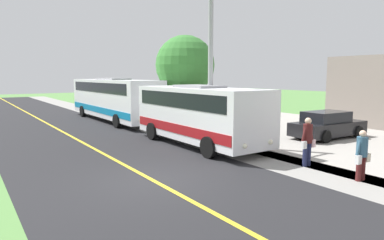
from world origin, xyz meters
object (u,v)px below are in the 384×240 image
(pedestrian_with_bags, at_px, (362,154))
(tree_curbside, at_px, (185,65))
(shuttle_bus_front, at_px, (199,112))
(street_light_pole, at_px, (209,54))
(transit_bus_rear, at_px, (113,97))
(pedestrian_waiting, at_px, (307,140))
(parked_car_near, at_px, (327,125))

(pedestrian_with_bags, distance_m, tree_curbside, 13.67)
(shuttle_bus_front, height_order, street_light_pole, street_light_pole)
(shuttle_bus_front, xyz_separation_m, street_light_pole, (-0.30, 0.34, 2.78))
(transit_bus_rear, xyz_separation_m, pedestrian_with_bags, (-0.99, 18.66, -0.87))
(pedestrian_waiting, height_order, parked_car_near, pedestrian_waiting)
(shuttle_bus_front, height_order, parked_car_near, shuttle_bus_front)
(transit_bus_rear, relative_size, pedestrian_with_bags, 7.32)
(parked_car_near, relative_size, tree_curbside, 0.75)
(shuttle_bus_front, bearing_deg, pedestrian_with_bags, 97.07)
(transit_bus_rear, distance_m, parked_car_near, 15.15)
(pedestrian_with_bags, xyz_separation_m, pedestrian_waiting, (-0.06, -2.11, 0.11))
(pedestrian_waiting, height_order, street_light_pole, street_light_pole)
(pedestrian_with_bags, xyz_separation_m, parked_car_near, (-5.88, -5.20, -0.19))
(shuttle_bus_front, relative_size, pedestrian_with_bags, 4.91)
(transit_bus_rear, bearing_deg, tree_curbside, 117.63)
(shuttle_bus_front, distance_m, tree_curbside, 6.68)
(street_light_pole, bearing_deg, shuttle_bus_front, -47.84)
(shuttle_bus_front, distance_m, pedestrian_with_bags, 7.72)
(shuttle_bus_front, height_order, pedestrian_waiting, shuttle_bus_front)
(transit_bus_rear, relative_size, tree_curbside, 2.01)
(tree_curbside, bearing_deg, street_light_pole, 66.77)
(street_light_pole, bearing_deg, parked_car_near, 162.18)
(transit_bus_rear, height_order, pedestrian_waiting, transit_bus_rear)
(shuttle_bus_front, distance_m, pedestrian_waiting, 5.64)
(pedestrian_waiting, height_order, tree_curbside, tree_curbside)
(parked_car_near, xyz_separation_m, tree_curbside, (3.99, -7.97, 3.34))
(pedestrian_with_bags, bearing_deg, street_light_pole, -84.97)
(transit_bus_rear, xyz_separation_m, tree_curbside, (-2.87, 5.49, 2.29))
(street_light_pole, height_order, tree_curbside, street_light_pole)
(pedestrian_waiting, xyz_separation_m, parked_car_near, (-5.82, -3.09, -0.30))
(street_light_pole, bearing_deg, pedestrian_with_bags, 95.03)
(pedestrian_with_bags, bearing_deg, parked_car_near, -138.52)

